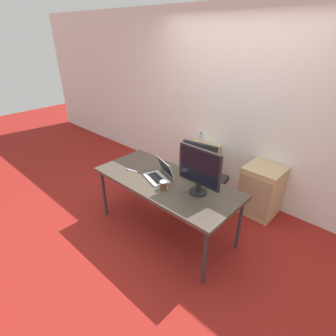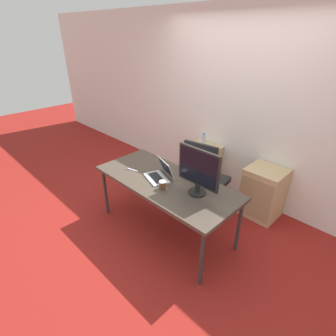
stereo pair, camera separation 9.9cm
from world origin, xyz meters
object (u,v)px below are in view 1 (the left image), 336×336
cabinet_right (261,190)px  coffee_cup_white (190,174)px  water_bottle (201,140)px  monitor (199,170)px  office_chair (204,185)px  coffee_cup_brown (163,185)px  cabinet_left (199,166)px  laptop_center (159,175)px

cabinet_right → coffee_cup_white: 1.14m
water_bottle → monitor: monitor is taller
office_chair → coffee_cup_brown: (-0.00, -0.78, 0.36)m
monitor → coffee_cup_white: monitor is taller
cabinet_left → laptop_center: (0.26, -1.15, 0.42)m
coffee_cup_brown → cabinet_right: bearing=65.6°
laptop_center → coffee_cup_brown: bearing=-35.3°
laptop_center → cabinet_right: bearing=55.8°
laptop_center → coffee_cup_brown: 0.24m
cabinet_left → water_bottle: water_bottle is taller
coffee_cup_white → cabinet_left: bearing=119.6°
office_chair → cabinet_left: size_ratio=1.57×
office_chair → monitor: (0.32, -0.58, 0.58)m
office_chair → water_bottle: office_chair is taller
office_chair → cabinet_right: size_ratio=1.57×
laptop_center → coffee_cup_brown: size_ratio=4.00×
water_bottle → coffee_cup_brown: water_bottle is taller
laptop_center → monitor: size_ratio=0.73×
water_bottle → cabinet_left: bearing=-90.0°
cabinet_left → laptop_center: laptop_center is taller
coffee_cup_brown → coffee_cup_white: bearing=80.6°
water_bottle → monitor: (0.78, -1.10, 0.20)m
cabinet_right → coffee_cup_brown: coffee_cup_brown is taller
coffee_cup_white → coffee_cup_brown: bearing=-99.4°
cabinet_left → coffee_cup_brown: coffee_cup_brown is taller
cabinet_right → water_bottle: bearing=179.9°
cabinet_right → coffee_cup_brown: bearing=-114.4°
office_chair → monitor: 0.89m
cabinet_left → monitor: size_ratio=1.35×
water_bottle → laptop_center: size_ratio=0.59×
cabinet_left → monitor: bearing=-54.6°
monitor → coffee_cup_white: bearing=145.2°
monitor → coffee_cup_brown: bearing=-148.8°
office_chair → laptop_center: office_chair is taller
cabinet_right → laptop_center: size_ratio=1.86×
cabinet_right → monitor: monitor is taller
cabinet_left → coffee_cup_brown: bearing=-70.5°
cabinet_left → coffee_cup_white: size_ratio=6.15×
cabinet_right → monitor: (-0.26, -1.10, 0.65)m
office_chair → cabinet_right: bearing=41.3°
office_chair → coffee_cup_brown: size_ratio=11.72×
cabinet_right → monitor: bearing=-103.4°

